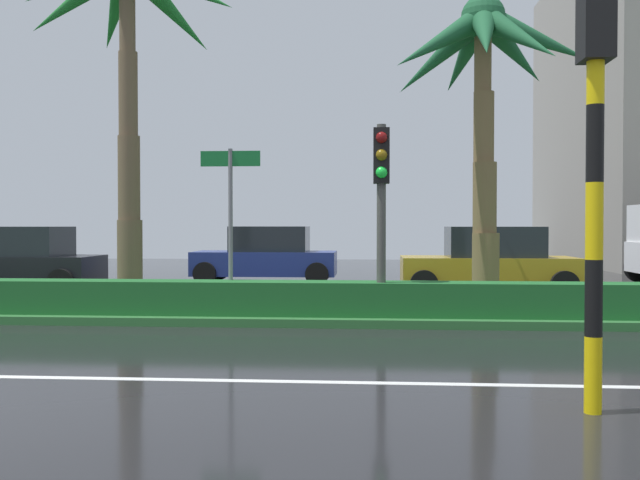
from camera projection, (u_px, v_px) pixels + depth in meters
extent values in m
cube|color=black|center=(163.00, 309.00, 14.98)|extent=(90.00, 42.00, 0.10)
cube|color=#2D6B33|center=(148.00, 308.00, 13.98)|extent=(85.50, 4.00, 0.15)
cube|color=#1E6028|center=(123.00, 297.00, 12.58)|extent=(76.50, 0.70, 0.60)
cylinder|color=brown|center=(130.00, 262.00, 14.08)|extent=(0.50, 0.50, 1.71)
cylinder|color=brown|center=(129.00, 178.00, 14.08)|extent=(0.44, 0.44, 1.71)
cylinder|color=brown|center=(128.00, 94.00, 14.08)|extent=(0.38, 0.38, 1.71)
cylinder|color=brown|center=(127.00, 10.00, 14.09)|extent=(0.32, 0.32, 1.71)
cone|color=#20752D|center=(169.00, 9.00, 14.84)|extent=(1.90, 2.21, 1.85)
cone|color=#20752D|center=(116.00, 8.00, 15.02)|extent=(1.76, 2.35, 1.74)
cylinder|color=brown|center=(486.00, 268.00, 14.11)|extent=(0.55, 0.55, 1.45)
cylinder|color=brown|center=(485.00, 198.00, 14.15)|extent=(0.48, 0.48, 1.45)
cylinder|color=brown|center=(484.00, 127.00, 14.19)|extent=(0.42, 0.42, 1.45)
cylinder|color=brown|center=(483.00, 57.00, 14.23)|extent=(0.35, 0.35, 1.45)
sphere|color=#1D5933|center=(483.00, 17.00, 14.21)|extent=(0.90, 0.90, 0.90)
cone|color=#1D5933|center=(537.00, 39.00, 14.12)|extent=(2.41, 0.61, 1.46)
cone|color=#1D5933|center=(513.00, 51.00, 14.92)|extent=(2.08, 2.08, 1.54)
cone|color=#1D5933|center=(464.00, 57.00, 15.25)|extent=(1.10, 2.42, 1.61)
cone|color=#1D5933|center=(440.00, 56.00, 14.81)|extent=(2.22, 1.69, 1.79)
cone|color=#1D5933|center=(441.00, 41.00, 13.80)|extent=(2.31, 1.61, 1.67)
cone|color=#1D5933|center=(485.00, 34.00, 13.23)|extent=(0.84, 2.37, 1.71)
cone|color=#1D5933|center=(517.00, 35.00, 13.32)|extent=(1.65, 2.28, 1.72)
cylinder|color=#4C4C47|center=(381.00, 221.00, 12.11)|extent=(0.16, 0.16, 3.36)
cube|color=black|center=(381.00, 156.00, 12.09)|extent=(0.28, 0.32, 0.96)
sphere|color=maroon|center=(382.00, 137.00, 11.91)|extent=(0.20, 0.20, 0.20)
sphere|color=#7F600F|center=(382.00, 155.00, 11.92)|extent=(0.20, 0.20, 0.20)
sphere|color=#1EEA3F|center=(382.00, 172.00, 11.92)|extent=(0.20, 0.20, 0.20)
cylinder|color=slate|center=(231.00, 231.00, 12.66)|extent=(0.08, 0.08, 3.00)
cube|color=#146B2D|center=(230.00, 159.00, 12.63)|extent=(1.10, 0.03, 0.28)
cylinder|color=yellow|center=(593.00, 375.00, 6.44)|extent=(0.16, 0.16, 0.72)
cylinder|color=black|center=(594.00, 298.00, 6.42)|extent=(0.16, 0.16, 0.72)
cylinder|color=yellow|center=(594.00, 221.00, 6.41)|extent=(0.16, 0.16, 0.72)
cylinder|color=black|center=(595.00, 144.00, 6.39)|extent=(0.16, 0.16, 0.72)
cylinder|color=yellow|center=(596.00, 66.00, 6.38)|extent=(0.16, 0.16, 0.72)
cube|color=black|center=(596.00, 9.00, 6.37)|extent=(0.28, 0.32, 0.96)
sphere|color=#7F600F|center=(590.00, 14.00, 6.54)|extent=(0.20, 0.20, 0.20)
sphere|color=#0F591E|center=(590.00, 46.00, 6.54)|extent=(0.20, 0.20, 0.20)
cube|color=black|center=(15.00, 269.00, 18.08)|extent=(4.30, 1.76, 0.72)
cube|color=#1E2328|center=(21.00, 241.00, 18.06)|extent=(2.30, 1.58, 0.76)
cylinder|color=black|center=(61.00, 283.00, 17.07)|extent=(0.68, 0.22, 0.68)
cylinder|color=black|center=(91.00, 277.00, 18.87)|extent=(0.68, 0.22, 0.68)
cube|color=navy|center=(265.00, 263.00, 21.06)|extent=(4.30, 1.76, 0.72)
cube|color=#1E2328|center=(270.00, 239.00, 21.03)|extent=(2.30, 1.58, 0.76)
cylinder|color=black|center=(205.00, 274.00, 20.29)|extent=(0.68, 0.22, 0.68)
cylinder|color=black|center=(218.00, 270.00, 22.08)|extent=(0.68, 0.22, 0.68)
cylinder|color=black|center=(317.00, 274.00, 20.05)|extent=(0.68, 0.22, 0.68)
cylinder|color=black|center=(321.00, 270.00, 21.84)|extent=(0.68, 0.22, 0.68)
cube|color=#B28C1E|center=(487.00, 271.00, 17.38)|extent=(4.30, 1.76, 0.72)
cube|color=#1E2328|center=(494.00, 242.00, 17.35)|extent=(2.30, 1.58, 0.76)
cylinder|color=black|center=(424.00, 284.00, 16.61)|extent=(0.68, 0.22, 0.68)
cylinder|color=black|center=(419.00, 278.00, 18.40)|extent=(0.68, 0.22, 0.68)
cylinder|color=black|center=(565.00, 285.00, 16.37)|extent=(0.68, 0.22, 0.68)
cylinder|color=black|center=(545.00, 279.00, 18.16)|extent=(0.68, 0.22, 0.68)
cylinder|color=black|center=(640.00, 268.00, 21.16)|extent=(0.92, 0.30, 0.92)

